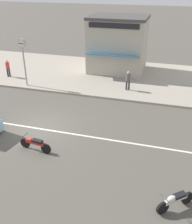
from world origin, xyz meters
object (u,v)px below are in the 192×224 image
(street_clock, at_px, (23,51))
(motorcycle_0, at_px, (35,143))
(pedestrian_far_end, at_px, (8,67))
(motorcycle_1, at_px, (175,200))
(shopfront_mid_block, at_px, (118,44))
(pedestrian_mid_kerb, at_px, (128,79))

(street_clock, bearing_deg, motorcycle_0, -58.10)
(street_clock, height_order, pedestrian_far_end, street_clock)
(motorcycle_1, bearing_deg, street_clock, 140.53)
(pedestrian_far_end, height_order, shopfront_mid_block, shopfront_mid_block)
(motorcycle_0, height_order, pedestrian_mid_kerb, pedestrian_mid_kerb)
(street_clock, relative_size, pedestrian_mid_kerb, 2.47)
(motorcycle_1, xyz_separation_m, shopfront_mid_block, (-5.76, 16.03, 2.24))
(motorcycle_1, bearing_deg, pedestrian_far_end, 142.23)
(pedestrian_far_end, bearing_deg, pedestrian_mid_kerb, -0.65)
(pedestrian_mid_kerb, distance_m, shopfront_mid_block, 5.30)
(motorcycle_1, relative_size, pedestrian_far_end, 0.92)
(motorcycle_0, relative_size, street_clock, 0.49)
(pedestrian_far_end, xyz_separation_m, shopfront_mid_block, (9.04, 4.56, 1.62))
(pedestrian_mid_kerb, bearing_deg, street_clock, -170.87)
(shopfront_mid_block, bearing_deg, motorcycle_0, -95.84)
(motorcycle_0, xyz_separation_m, shopfront_mid_block, (1.43, 14.00, 2.24))
(motorcycle_1, xyz_separation_m, street_clock, (-12.16, 10.01, 2.61))
(motorcycle_1, distance_m, street_clock, 15.97)
(motorcycle_0, height_order, shopfront_mid_block, shopfront_mid_block)
(street_clock, distance_m, shopfront_mid_block, 8.79)
(street_clock, bearing_deg, pedestrian_far_end, 151.18)
(pedestrian_far_end, distance_m, shopfront_mid_block, 10.25)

